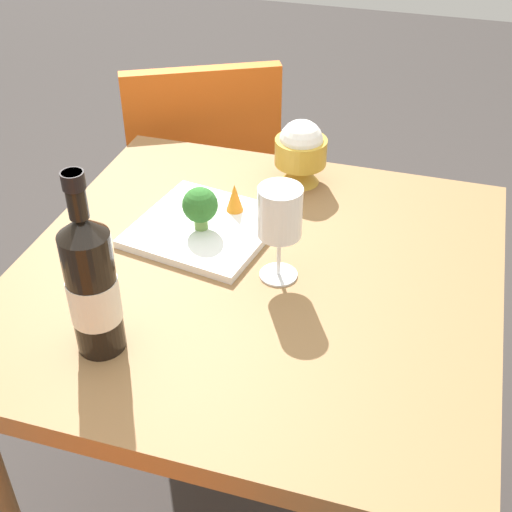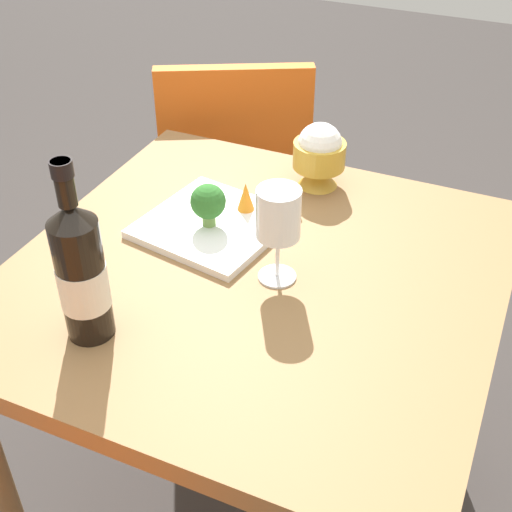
% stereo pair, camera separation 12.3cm
% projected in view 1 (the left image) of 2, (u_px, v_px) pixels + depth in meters
% --- Properties ---
extents(ground_plane, '(8.00, 8.00, 0.00)m').
position_uv_depth(ground_plane, '(256.00, 507.00, 1.68)').
color(ground_plane, '#383330').
extents(dining_table, '(0.86, 0.86, 0.73)m').
position_uv_depth(dining_table, '(256.00, 307.00, 1.30)').
color(dining_table, olive).
rests_on(dining_table, ground_plane).
extents(chair_by_wall, '(0.54, 0.54, 0.85)m').
position_uv_depth(chair_by_wall, '(203.00, 169.00, 1.94)').
color(chair_by_wall, orange).
rests_on(chair_by_wall, ground_plane).
extents(wine_bottle, '(0.08, 0.08, 0.31)m').
position_uv_depth(wine_bottle, '(92.00, 285.00, 1.02)').
color(wine_bottle, black).
rests_on(wine_bottle, dining_table).
extents(wine_glass, '(0.08, 0.08, 0.18)m').
position_uv_depth(wine_glass, '(280.00, 215.00, 1.15)').
color(wine_glass, white).
rests_on(wine_glass, dining_table).
extents(rice_bowl, '(0.11, 0.11, 0.14)m').
position_uv_depth(rice_bowl, '(300.00, 151.00, 1.45)').
color(rice_bowl, gold).
rests_on(rice_bowl, dining_table).
extents(serving_plate, '(0.29, 0.29, 0.02)m').
position_uv_depth(serving_plate, '(205.00, 228.00, 1.34)').
color(serving_plate, white).
rests_on(serving_plate, dining_table).
extents(broccoli_floret, '(0.07, 0.07, 0.09)m').
position_uv_depth(broccoli_floret, '(200.00, 206.00, 1.29)').
color(broccoli_floret, '#729E4C').
rests_on(broccoli_floret, serving_plate).
extents(carrot_garnish_left, '(0.03, 0.03, 0.06)m').
position_uv_depth(carrot_garnish_left, '(235.00, 197.00, 1.36)').
color(carrot_garnish_left, orange).
rests_on(carrot_garnish_left, serving_plate).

